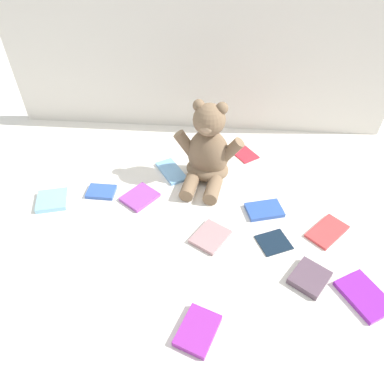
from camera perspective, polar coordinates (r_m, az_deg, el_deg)
ground_plane at (r=1.24m, az=-0.42°, el=-0.25°), size 3.20×3.20×0.00m
backdrop_drape at (r=1.43m, az=1.21°, el=24.23°), size 1.52×0.03×0.79m
teddy_bear at (r=1.24m, az=2.53°, el=6.35°), size 0.25×0.23×0.30m
book_case_0 at (r=1.10m, az=2.96°, el=-7.14°), size 0.13×0.14×0.01m
book_case_1 at (r=1.28m, az=-14.27°, el=0.06°), size 0.10×0.07×0.01m
book_case_2 at (r=1.19m, az=20.77°, el=-5.90°), size 0.15×0.15×0.01m
book_case_3 at (r=1.29m, az=-21.43°, el=-1.23°), size 0.12×0.12×0.02m
book_case_4 at (r=1.11m, az=12.92°, el=-7.76°), size 0.12×0.11×0.01m
book_case_5 at (r=1.23m, az=-8.33°, el=-0.80°), size 0.14×0.14×0.01m
book_case_6 at (r=1.20m, az=11.47°, el=-2.83°), size 0.13×0.11×0.01m
book_case_7 at (r=1.33m, az=-3.32°, el=3.32°), size 0.13×0.15×0.01m
book_case_8 at (r=1.05m, az=18.26°, el=-12.86°), size 0.13×0.13×0.02m
book_case_9 at (r=1.43m, az=8.45°, el=6.05°), size 0.12×0.12×0.01m
book_case_10 at (r=0.93m, az=0.93°, el=-21.22°), size 0.12×0.14×0.02m
book_case_11 at (r=1.08m, az=25.81°, el=-14.69°), size 0.15×0.16×0.01m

